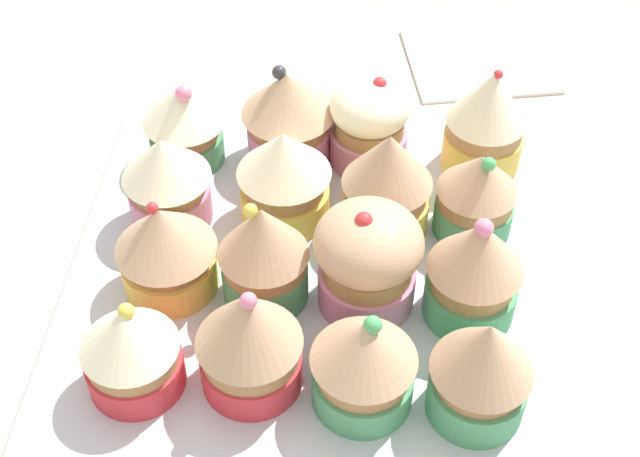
{
  "coord_description": "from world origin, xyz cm",
  "views": [
    {
      "loc": [
        -39.18,
        -3.03,
        45.05
      ],
      "look_at": [
        0.0,
        0.0,
        4.2
      ],
      "focal_mm": 49.9,
      "sensor_mm": 36.0,
      "label": 1
    }
  ],
  "objects": [
    {
      "name": "cupcake_3",
      "position": [
        10.4,
        -10.95,
        5.26
      ],
      "size": [
        5.71,
        5.71,
        8.3
      ],
      "color": "#EFC651",
      "rests_on": "baking_tray"
    },
    {
      "name": "ground_plane",
      "position": [
        0.0,
        0.0,
        -1.5
      ],
      "size": [
        180.0,
        180.0,
        3.0
      ],
      "primitive_type": "cube",
      "color": "#B2A899"
    },
    {
      "name": "cupcake_13",
      "position": [
        -2.78,
        9.37,
        4.66
      ],
      "size": [
        6.41,
        6.41,
        6.93
      ],
      "color": "#EFC651",
      "rests_on": "baking_tray"
    },
    {
      "name": "baking_tray",
      "position": [
        0.0,
        0.0,
        0.6
      ],
      "size": [
        32.62,
        32.62,
        1.2
      ],
      "color": "silver",
      "rests_on": "ground_plane"
    },
    {
      "name": "cupcake_1",
      "position": [
        -3.59,
        -9.55,
        5.17
      ],
      "size": [
        5.83,
        5.83,
        8.15
      ],
      "color": "#4C9E6B",
      "rests_on": "baking_tray"
    },
    {
      "name": "cupcake_8",
      "position": [
        -9.71,
        3.22,
        5.12
      ],
      "size": [
        6.12,
        6.12,
        8.0
      ],
      "color": "#D1333D",
      "rests_on": "baking_tray"
    },
    {
      "name": "cupcake_9",
      "position": [
        -3.2,
        3.2,
        5.12
      ],
      "size": [
        5.65,
        5.65,
        7.95
      ],
      "color": "#4C9E6B",
      "rests_on": "baking_tray"
    },
    {
      "name": "cupcake_7",
      "position": [
        10.31,
        -2.73,
        4.59
      ],
      "size": [
        5.66,
        5.66,
        7.07
      ],
      "color": "pink",
      "rests_on": "baking_tray"
    },
    {
      "name": "cupcake_4",
      "position": [
        -10.43,
        -3.23,
        4.62
      ],
      "size": [
        6.02,
        6.02,
        7.04
      ],
      "color": "#4C9E6B",
      "rests_on": "baking_tray"
    },
    {
      "name": "napkin",
      "position": [
        24.87,
        -11.81,
        0.3
      ],
      "size": [
        12.45,
        13.73,
        0.6
      ],
      "primitive_type": "cube",
      "rotation": [
        0.0,
        0.0,
        0.19
      ],
      "color": "white",
      "rests_on": "ground_plane"
    },
    {
      "name": "cupcake_6",
      "position": [
        3.38,
        -4.13,
        5.32
      ],
      "size": [
        6.0,
        6.0,
        8.1
      ],
      "color": "#EFC651",
      "rests_on": "baking_tray"
    },
    {
      "name": "cupcake_14",
      "position": [
        3.21,
        10.47,
        4.83
      ],
      "size": [
        5.97,
        5.97,
        6.97
      ],
      "color": "pink",
      "rests_on": "baking_tray"
    },
    {
      "name": "cupcake_5",
      "position": [
        -3.1,
        -3.14,
        5.06
      ],
      "size": [
        6.67,
        6.67,
        7.8
      ],
      "color": "pink",
      "rests_on": "baking_tray"
    },
    {
      "name": "cupcake_0",
      "position": [
        -10.65,
        -9.65,
        5.06
      ],
      "size": [
        5.75,
        5.75,
        7.56
      ],
      "color": "#4C9E6B",
      "rests_on": "baking_tray"
    },
    {
      "name": "cupcake_10",
      "position": [
        4.15,
        2.73,
        4.88
      ],
      "size": [
        6.38,
        6.38,
        7.15
      ],
      "color": "#EFC651",
      "rests_on": "baking_tray"
    },
    {
      "name": "cupcake_12",
      "position": [
        -10.35,
        9.92,
        4.34
      ],
      "size": [
        5.67,
        5.67,
        6.57
      ],
      "color": "#D1333D",
      "rests_on": "baking_tray"
    },
    {
      "name": "cupcake_15",
      "position": [
        9.39,
        10.47,
        4.65
      ],
      "size": [
        5.96,
        5.96,
        6.87
      ],
      "color": "#4C9E6B",
      "rests_on": "baking_tray"
    },
    {
      "name": "cupcake_2",
      "position": [
        3.71,
        -10.06,
        4.51
      ],
      "size": [
        5.39,
        5.39,
        6.85
      ],
      "color": "#4C9E6B",
      "rests_on": "baking_tray"
    },
    {
      "name": "cupcake_11",
      "position": [
        10.32,
        3.07,
        5.07
      ],
      "size": [
        6.76,
        6.76,
        7.67
      ],
      "color": "pink",
      "rests_on": "baking_tray"
    }
  ]
}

